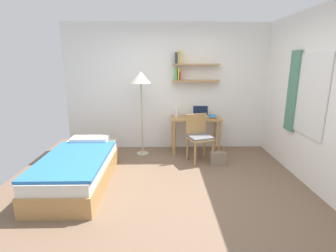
# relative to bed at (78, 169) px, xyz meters

# --- Properties ---
(ground_plane) EXTENTS (5.28, 5.28, 0.00)m
(ground_plane) POSITION_rel_bed_xyz_m (1.47, -0.26, -0.24)
(ground_plane) COLOR brown
(wall_back) EXTENTS (4.40, 0.27, 2.60)m
(wall_back) POSITION_rel_bed_xyz_m (1.48, 1.77, 1.07)
(wall_back) COLOR white
(wall_back) RESTS_ON ground_plane
(wall_right) EXTENTS (0.10, 4.40, 2.60)m
(wall_right) POSITION_rel_bed_xyz_m (3.49, -0.23, 1.06)
(wall_right) COLOR white
(wall_right) RESTS_ON ground_plane
(bed) EXTENTS (0.91, 1.86, 0.54)m
(bed) POSITION_rel_bed_xyz_m (0.00, 0.00, 0.00)
(bed) COLOR #B2844C
(bed) RESTS_ON ground_plane
(desk) EXTENTS (1.00, 0.53, 0.73)m
(desk) POSITION_rel_bed_xyz_m (1.96, 1.44, 0.35)
(desk) COLOR #B2844C
(desk) RESTS_ON ground_plane
(desk_chair) EXTENTS (0.54, 0.52, 0.88)m
(desk_chair) POSITION_rel_bed_xyz_m (1.96, 0.96, 0.25)
(desk_chair) COLOR #B2844C
(desk_chair) RESTS_ON ground_plane
(standing_lamp) EXTENTS (0.37, 0.37, 1.65)m
(standing_lamp) POSITION_rel_bed_xyz_m (0.88, 1.30, 1.20)
(standing_lamp) COLOR #B2A893
(standing_lamp) RESTS_ON ground_plane
(laptop) EXTENTS (0.34, 0.23, 0.23)m
(laptop) POSITION_rel_bed_xyz_m (2.07, 1.52, 0.55)
(laptop) COLOR #B7BABF
(laptop) RESTS_ON desk
(water_bottle) EXTENTS (0.07, 0.07, 0.24)m
(water_bottle) POSITION_rel_bed_xyz_m (1.57, 1.47, 0.61)
(water_bottle) COLOR silver
(water_bottle) RESTS_ON desk
(book_stack) EXTENTS (0.18, 0.24, 0.05)m
(book_stack) POSITION_rel_bed_xyz_m (2.29, 1.40, 0.52)
(book_stack) COLOR orange
(book_stack) RESTS_ON desk
(handbag) EXTENTS (0.27, 0.11, 0.39)m
(handbag) POSITION_rel_bed_xyz_m (2.30, 0.72, -0.11)
(handbag) COLOR gray
(handbag) RESTS_ON ground_plane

